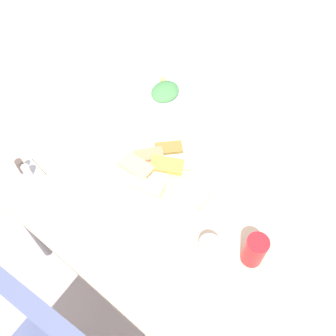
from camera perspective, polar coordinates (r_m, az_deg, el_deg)
The scene contains 10 objects.
ground_plane at distance 2.03m, azimuth 0.03°, elevation -12.39°, with size 6.00×6.00×0.00m, color #BBB0AB.
dining_table at distance 1.42m, azimuth 0.04°, elevation -2.39°, with size 1.09×0.90×0.77m.
pide_platter at distance 1.32m, azimuth -0.28°, elevation -0.73°, with size 0.34×0.32×0.04m.
salad_plate_greens at distance 1.56m, azimuth -0.44°, elevation 11.16°, with size 0.20×0.20×0.04m.
soda_can at distance 1.17m, azimuth 12.75°, elevation -11.85°, with size 0.07×0.07×0.12m, color red.
drinking_glass at distance 1.17m, azimuth 6.07°, elevation -11.98°, with size 0.07×0.07×0.09m, color silver.
paper_napkin at distance 1.41m, azimuth 15.20°, elevation 0.92°, with size 0.13×0.13×0.00m, color white.
fork at distance 1.42m, azimuth 15.60°, elevation 1.47°, with size 0.18×0.02×0.01m, color silver.
spoon at distance 1.40m, azimuth 14.87°, elevation 0.54°, with size 0.17×0.02×0.01m, color silver.
condiment_caddy at distance 1.41m, azimuth -20.43°, elevation -0.52°, with size 0.10×0.10×0.07m.
Camera 1 is at (-0.46, 0.57, 1.90)m, focal length 40.95 mm.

